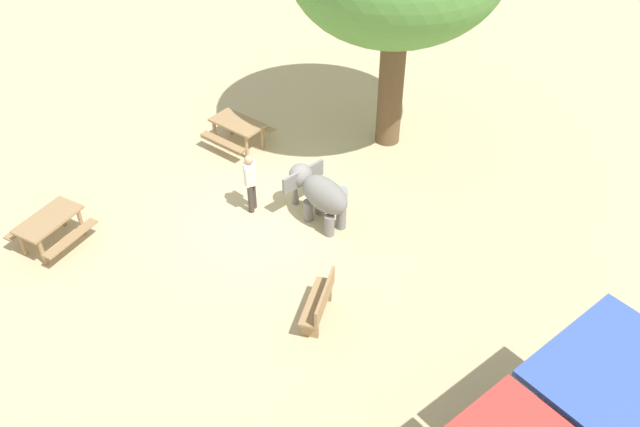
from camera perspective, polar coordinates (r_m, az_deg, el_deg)
ground_plane at (r=16.87m, az=-4.67°, el=-0.04°), size 60.00×60.00×0.00m
elephant at (r=16.13m, az=-0.08°, el=1.76°), size 1.26×1.88×1.30m
person_handler at (r=16.46m, az=-5.87°, el=2.92°), size 0.44×0.32×1.62m
wooden_bench at (r=14.00m, az=-0.02°, el=-7.45°), size 1.37×1.14×0.88m
picnic_table_near at (r=16.79m, az=-21.79°, el=-0.89°), size 1.94×1.93×0.78m
picnic_table_far at (r=19.09m, az=-6.94°, el=7.17°), size 1.78×1.80×0.78m
feed_bucket at (r=17.17m, az=1.76°, el=1.58°), size 0.36×0.36×0.32m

